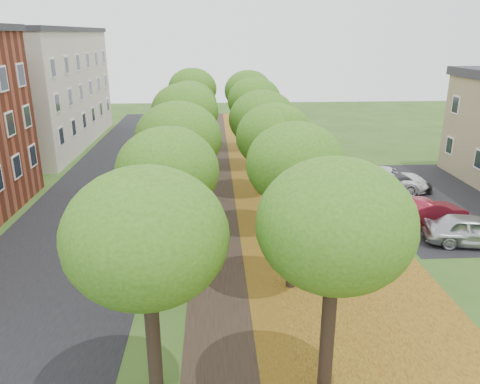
{
  "coord_description": "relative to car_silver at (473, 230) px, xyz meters",
  "views": [
    {
      "loc": [
        -0.46,
        -10.86,
        9.86
      ],
      "look_at": [
        0.78,
        10.77,
        2.5
      ],
      "focal_mm": 35.0,
      "sensor_mm": 36.0,
      "label": 1
    }
  ],
  "objects": [
    {
      "name": "car_red",
      "position": [
        -1.07,
        2.56,
        -0.04
      ],
      "size": [
        4.63,
        2.64,
        1.44
      ],
      "primitive_type": "imported",
      "rotation": [
        0.0,
        0.0,
        1.84
      ],
      "color": "maroon",
      "rests_on": "ground"
    },
    {
      "name": "parking_lot",
      "position": [
        1.43,
        6.59,
        -0.76
      ],
      "size": [
        9.0,
        16.0,
        0.01
      ],
      "primitive_type": "cube",
      "color": "black",
      "rests_on": "ground"
    },
    {
      "name": "footpath",
      "position": [
        -12.07,
        5.59,
        -0.76
      ],
      "size": [
        3.2,
        70.0,
        0.01
      ],
      "primitive_type": "cube",
      "color": "black",
      "rests_on": "ground"
    },
    {
      "name": "car_silver",
      "position": [
        0.0,
        0.0,
        0.0
      ],
      "size": [
        4.76,
        2.68,
        1.53
      ],
      "primitive_type": "imported",
      "rotation": [
        0.0,
        0.0,
        1.37
      ],
      "color": "#B0B0B5",
      "rests_on": "ground"
    },
    {
      "name": "tree_row_west",
      "position": [
        -14.27,
        5.59,
        4.15
      ],
      "size": [
        3.98,
        33.98,
        6.64
      ],
      "color": "black",
      "rests_on": "ground"
    },
    {
      "name": "building_cream",
      "position": [
        -29.07,
        23.59,
        4.44
      ],
      "size": [
        10.3,
        20.3,
        10.4
      ],
      "color": "beige",
      "rests_on": "ground"
    },
    {
      "name": "car_grey",
      "position": [
        -0.45,
        8.07,
        -0.15
      ],
      "size": [
        4.28,
        1.87,
        1.23
      ],
      "primitive_type": "imported",
      "rotation": [
        0.0,
        0.0,
        1.61
      ],
      "color": "#38373D",
      "rests_on": "ground"
    },
    {
      "name": "street_asphalt",
      "position": [
        -19.57,
        5.59,
        -0.76
      ],
      "size": [
        8.0,
        70.0,
        0.01
      ],
      "primitive_type": "cube",
      "color": "black",
      "rests_on": "ground"
    },
    {
      "name": "leaf_verge",
      "position": [
        -7.07,
        5.59,
        -0.76
      ],
      "size": [
        7.5,
        70.0,
        0.01
      ],
      "primitive_type": "cube",
      "color": "olive",
      "rests_on": "ground"
    },
    {
      "name": "tree_row_east",
      "position": [
        -9.47,
        5.59,
        4.15
      ],
      "size": [
        3.98,
        33.98,
        6.64
      ],
      "color": "black",
      "rests_on": "ground"
    },
    {
      "name": "car_white",
      "position": [
        -1.07,
        8.71,
        -0.04
      ],
      "size": [
        5.76,
        4.19,
        1.45
      ],
      "primitive_type": "imported",
      "rotation": [
        0.0,
        0.0,
        1.19
      ],
      "color": "white",
      "rests_on": "ground"
    }
  ]
}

